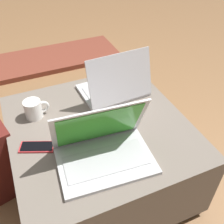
% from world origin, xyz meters
% --- Properties ---
extents(ground_plane, '(14.00, 14.00, 0.00)m').
position_xyz_m(ground_plane, '(0.00, 0.00, 0.00)').
color(ground_plane, olive).
extents(ottoman, '(0.81, 0.82, 0.42)m').
position_xyz_m(ottoman, '(0.00, 0.00, 0.21)').
color(ottoman, '#3D3832').
rests_on(ottoman, ground_plane).
extents(laptop_near, '(0.40, 0.29, 0.25)m').
position_xyz_m(laptop_near, '(-0.05, -0.18, 0.47)').
color(laptop_near, silver).
rests_on(laptop_near, ottoman).
extents(laptop_far, '(0.35, 0.26, 0.25)m').
position_xyz_m(laptop_far, '(0.17, 0.20, 0.47)').
color(laptop_far, silver).
rests_on(laptop_far, ottoman).
extents(cell_phone, '(0.16, 0.11, 0.01)m').
position_xyz_m(cell_phone, '(-0.29, -0.02, 0.42)').
color(cell_phone, red).
rests_on(cell_phone, ottoman).
extents(coffee_mug, '(0.12, 0.08, 0.09)m').
position_xyz_m(coffee_mug, '(-0.26, 0.18, 0.46)').
color(coffee_mug, white).
rests_on(coffee_mug, ottoman).
extents(fireplace_hearth, '(1.40, 0.50, 0.04)m').
position_xyz_m(fireplace_hearth, '(0.00, 1.46, 0.02)').
color(fireplace_hearth, brown).
rests_on(fireplace_hearth, ground_plane).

